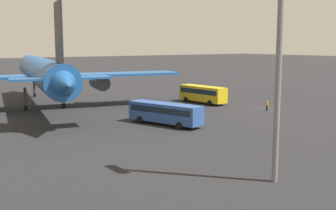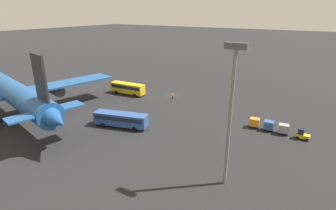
% 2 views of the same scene
% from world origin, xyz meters
% --- Properties ---
extents(ground_plane, '(600.00, 600.00, 0.00)m').
position_xyz_m(ground_plane, '(0.00, 0.00, 0.00)').
color(ground_plane, '#232326').
extents(airplane, '(55.83, 48.85, 16.80)m').
position_xyz_m(airplane, '(23.69, 32.08, 6.31)').
color(airplane, '#1E5193').
rests_on(airplane, ground).
extents(shuttle_bus_near, '(10.75, 3.62, 3.29)m').
position_xyz_m(shuttle_bus_near, '(12.00, 4.95, 1.97)').
color(shuttle_bus_near, gold).
rests_on(shuttle_bus_near, ground).
extents(shuttle_bus_far, '(11.87, 5.79, 3.06)m').
position_xyz_m(shuttle_bus_far, '(-1.70, 23.40, 1.84)').
color(shuttle_bus_far, '#2D5199').
rests_on(shuttle_bus_far, ground).
extents(worker_person, '(0.38, 0.38, 1.74)m').
position_xyz_m(worker_person, '(-1.55, 1.93, 0.87)').
color(worker_person, '#1E1E2D').
rests_on(worker_person, ground).
extents(light_pole, '(2.80, 0.70, 19.87)m').
position_xyz_m(light_pole, '(-27.40, 30.24, 11.99)').
color(light_pole, slate).
rests_on(light_pole, ground).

